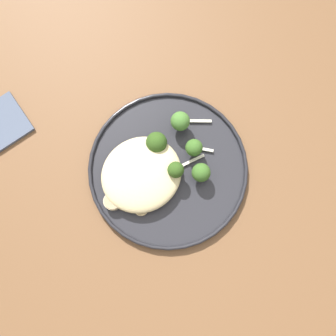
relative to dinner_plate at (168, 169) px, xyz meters
name	(u,v)px	position (x,y,z in m)	size (l,w,h in m)	color
ground	(184,204)	(-0.06, 0.02, -0.75)	(6.00, 6.00, 0.00)	#665B51
wooden_dining_table	(196,170)	(-0.06, 0.02, -0.09)	(1.40, 1.00, 0.74)	brown
dinner_plate	(168,169)	(0.00, 0.00, 0.00)	(0.29, 0.29, 0.02)	#232328
noodle_bed	(141,174)	(0.05, -0.02, 0.02)	(0.15, 0.13, 0.04)	beige
seared_scallop_left_edge	(137,155)	(0.03, -0.05, 0.01)	(0.03, 0.03, 0.01)	#DBB77A
seared_scallop_large_seared	(136,187)	(0.07, 0.00, 0.01)	(0.02, 0.02, 0.01)	#E5C689
seared_scallop_rear_pale	(141,209)	(0.08, 0.03, 0.01)	(0.03, 0.03, 0.01)	#E5C689
seared_scallop_half_hidden	(113,201)	(0.11, 0.00, 0.01)	(0.03, 0.03, 0.02)	beige
broccoli_floret_center_pile	(180,121)	(-0.06, -0.05, 0.03)	(0.03, 0.03, 0.05)	#89A356
broccoli_floret_split_head	(201,173)	(-0.04, 0.04, 0.03)	(0.03, 0.03, 0.05)	#89A356
broccoli_floret_rear_charred	(176,170)	(-0.01, 0.01, 0.04)	(0.03, 0.03, 0.05)	#89A356
broccoli_floret_left_leaning	(192,149)	(-0.05, 0.00, 0.03)	(0.03, 0.03, 0.04)	#89A356
broccoli_floret_beside_noodles	(156,143)	(-0.01, -0.05, 0.03)	(0.04, 0.04, 0.05)	#7A994C
onion_sliver_curled_piece	(200,121)	(-0.10, -0.04, 0.01)	(0.04, 0.01, 0.00)	silver
onion_sliver_long_sliver	(190,162)	(-0.04, 0.01, 0.01)	(0.06, 0.01, 0.00)	silver
onion_sliver_pale_crescent	(203,149)	(-0.07, 0.01, 0.01)	(0.04, 0.01, 0.00)	silver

